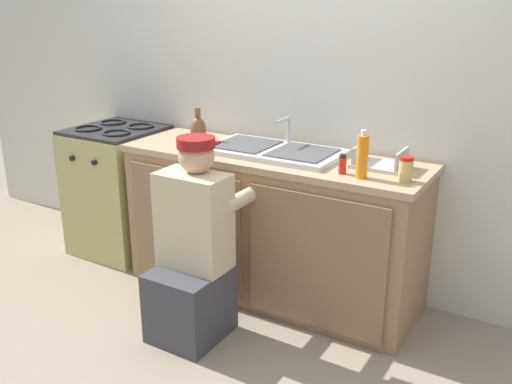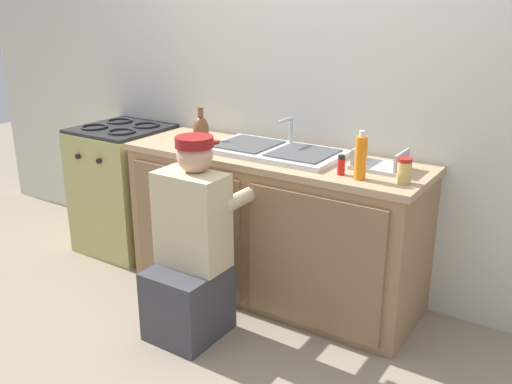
{
  "view_description": "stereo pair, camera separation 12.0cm",
  "coord_description": "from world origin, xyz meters",
  "px_view_note": "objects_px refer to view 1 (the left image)",
  "views": [
    {
      "loc": [
        1.58,
        -2.55,
        1.78
      ],
      "look_at": [
        0.0,
        0.1,
        0.72
      ],
      "focal_mm": 40.0,
      "sensor_mm": 36.0,
      "label": 1
    },
    {
      "loc": [
        1.68,
        -2.48,
        1.78
      ],
      "look_at": [
        0.0,
        0.1,
        0.72
      ],
      "focal_mm": 40.0,
      "sensor_mm": 36.0,
      "label": 2
    }
  ],
  "objects_px": {
    "spice_bottle_red": "(343,164)",
    "condiment_jar": "(406,169)",
    "stove_range": "(120,190)",
    "plumber_person": "(193,256)",
    "soap_bottle_orange": "(362,156)",
    "vase_decorative": "(198,130)",
    "dish_rack_tray": "(379,163)",
    "sink_double_basin": "(274,150)"
  },
  "relations": [
    {
      "from": "sink_double_basin",
      "to": "spice_bottle_red",
      "type": "xyz_separation_m",
      "value": [
        0.5,
        -0.17,
        0.03
      ]
    },
    {
      "from": "plumber_person",
      "to": "vase_decorative",
      "type": "relative_size",
      "value": 4.8
    },
    {
      "from": "sink_double_basin",
      "to": "stove_range",
      "type": "height_order",
      "value": "sink_double_basin"
    },
    {
      "from": "soap_bottle_orange",
      "to": "stove_range",
      "type": "bearing_deg",
      "value": 174.42
    },
    {
      "from": "condiment_jar",
      "to": "stove_range",
      "type": "bearing_deg",
      "value": 176.49
    },
    {
      "from": "condiment_jar",
      "to": "sink_double_basin",
      "type": "bearing_deg",
      "value": 171.01
    },
    {
      "from": "sink_double_basin",
      "to": "plumber_person",
      "type": "distance_m",
      "value": 0.8
    },
    {
      "from": "vase_decorative",
      "to": "sink_double_basin",
      "type": "bearing_deg",
      "value": 4.65
    },
    {
      "from": "vase_decorative",
      "to": "soap_bottle_orange",
      "type": "height_order",
      "value": "soap_bottle_orange"
    },
    {
      "from": "sink_double_basin",
      "to": "spice_bottle_red",
      "type": "height_order",
      "value": "sink_double_basin"
    },
    {
      "from": "condiment_jar",
      "to": "vase_decorative",
      "type": "bearing_deg",
      "value": 176.21
    },
    {
      "from": "spice_bottle_red",
      "to": "dish_rack_tray",
      "type": "distance_m",
      "value": 0.25
    },
    {
      "from": "sink_double_basin",
      "to": "dish_rack_tray",
      "type": "distance_m",
      "value": 0.63
    },
    {
      "from": "plumber_person",
      "to": "soap_bottle_orange",
      "type": "height_order",
      "value": "soap_bottle_orange"
    },
    {
      "from": "plumber_person",
      "to": "soap_bottle_orange",
      "type": "distance_m",
      "value": 1.04
    },
    {
      "from": "sink_double_basin",
      "to": "condiment_jar",
      "type": "distance_m",
      "value": 0.84
    },
    {
      "from": "vase_decorative",
      "to": "spice_bottle_red",
      "type": "bearing_deg",
      "value": -7.12
    },
    {
      "from": "vase_decorative",
      "to": "dish_rack_tray",
      "type": "relative_size",
      "value": 0.82
    },
    {
      "from": "plumber_person",
      "to": "condiment_jar",
      "type": "height_order",
      "value": "plumber_person"
    },
    {
      "from": "stove_range",
      "to": "soap_bottle_orange",
      "type": "bearing_deg",
      "value": -5.58
    },
    {
      "from": "plumber_person",
      "to": "sink_double_basin",
      "type": "bearing_deg",
      "value": 77.84
    },
    {
      "from": "sink_double_basin",
      "to": "dish_rack_tray",
      "type": "relative_size",
      "value": 2.86
    },
    {
      "from": "stove_range",
      "to": "plumber_person",
      "type": "height_order",
      "value": "plumber_person"
    },
    {
      "from": "sink_double_basin",
      "to": "spice_bottle_red",
      "type": "distance_m",
      "value": 0.53
    },
    {
      "from": "spice_bottle_red",
      "to": "dish_rack_tray",
      "type": "relative_size",
      "value": 0.37
    },
    {
      "from": "stove_range",
      "to": "spice_bottle_red",
      "type": "bearing_deg",
      "value": -5.38
    },
    {
      "from": "spice_bottle_red",
      "to": "condiment_jar",
      "type": "height_order",
      "value": "condiment_jar"
    },
    {
      "from": "stove_range",
      "to": "soap_bottle_orange",
      "type": "relative_size",
      "value": 3.7
    },
    {
      "from": "plumber_person",
      "to": "soap_bottle_orange",
      "type": "xyz_separation_m",
      "value": [
        0.75,
        0.45,
        0.56
      ]
    },
    {
      "from": "vase_decorative",
      "to": "soap_bottle_orange",
      "type": "relative_size",
      "value": 0.92
    },
    {
      "from": "sink_double_basin",
      "to": "spice_bottle_red",
      "type": "bearing_deg",
      "value": -18.53
    },
    {
      "from": "dish_rack_tray",
      "to": "spice_bottle_red",
      "type": "bearing_deg",
      "value": -120.94
    },
    {
      "from": "dish_rack_tray",
      "to": "stove_range",
      "type": "bearing_deg",
      "value": -178.62
    },
    {
      "from": "condiment_jar",
      "to": "dish_rack_tray",
      "type": "bearing_deg",
      "value": 137.99
    },
    {
      "from": "sink_double_basin",
      "to": "condiment_jar",
      "type": "height_order",
      "value": "sink_double_basin"
    },
    {
      "from": "plumber_person",
      "to": "condiment_jar",
      "type": "xyz_separation_m",
      "value": [
        0.96,
        0.5,
        0.51
      ]
    },
    {
      "from": "dish_rack_tray",
      "to": "plumber_person",
      "type": "bearing_deg",
      "value": -138.62
    },
    {
      "from": "condiment_jar",
      "to": "plumber_person",
      "type": "bearing_deg",
      "value": -152.4
    },
    {
      "from": "stove_range",
      "to": "dish_rack_tray",
      "type": "distance_m",
      "value": 1.96
    },
    {
      "from": "plumber_person",
      "to": "condiment_jar",
      "type": "distance_m",
      "value": 1.2
    },
    {
      "from": "sink_double_basin",
      "to": "soap_bottle_orange",
      "type": "height_order",
      "value": "soap_bottle_orange"
    },
    {
      "from": "sink_double_basin",
      "to": "stove_range",
      "type": "relative_size",
      "value": 0.86
    }
  ]
}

